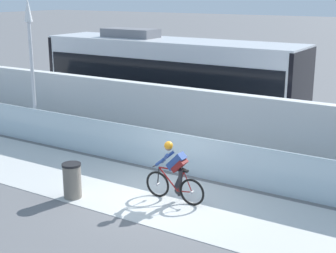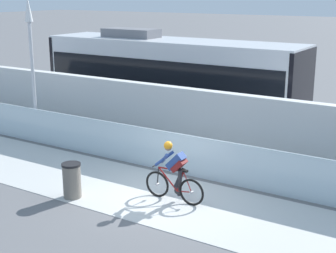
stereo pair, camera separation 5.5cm
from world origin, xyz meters
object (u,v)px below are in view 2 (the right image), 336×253
lamp_post_antenna (31,50)px  trash_bin (72,180)px  tram (170,78)px  cyclist_on_bike (174,173)px

lamp_post_antenna → trash_bin: lamp_post_antenna is taller
tram → lamp_post_antenna: bearing=-121.9°
lamp_post_antenna → trash_bin: size_ratio=5.42×
cyclist_on_bike → tram: bearing=122.7°
lamp_post_antenna → trash_bin: (4.90, -3.40, -2.81)m
tram → cyclist_on_bike: (4.39, -6.85, -1.11)m
cyclist_on_bike → trash_bin: cyclist_on_bike is taller
trash_bin → tram: bearing=103.7°
lamp_post_antenna → tram: bearing=58.1°
trash_bin → cyclist_on_bike: bearing=27.3°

